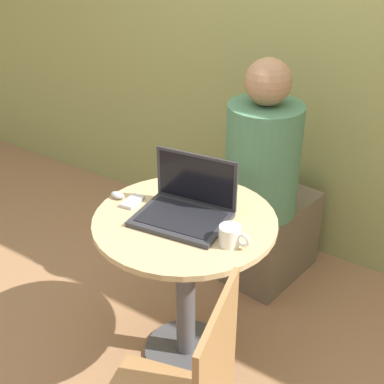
% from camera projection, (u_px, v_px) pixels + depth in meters
% --- Properties ---
extents(ground_plane, '(12.00, 12.00, 0.00)m').
position_uv_depth(ground_plane, '(186.00, 351.00, 2.52)').
color(ground_plane, '#9E704C').
extents(back_wall, '(7.00, 0.05, 2.60)m').
position_uv_depth(back_wall, '(312.00, 26.00, 2.71)').
color(back_wall, '#939956').
rests_on(back_wall, ground_plane).
extents(round_table, '(0.75, 0.75, 0.74)m').
position_uv_depth(round_table, '(185.00, 257.00, 2.25)').
color(round_table, '#4C4C51').
rests_on(round_table, ground_plane).
extents(laptop, '(0.39, 0.32, 0.24)m').
position_uv_depth(laptop, '(186.00, 207.00, 2.15)').
color(laptop, '#2D2D33').
rests_on(laptop, round_table).
extents(cell_phone, '(0.07, 0.12, 0.02)m').
position_uv_depth(cell_phone, '(132.00, 202.00, 2.26)').
color(cell_phone, silver).
rests_on(cell_phone, round_table).
extents(computer_mouse, '(0.07, 0.04, 0.03)m').
position_uv_depth(computer_mouse, '(118.00, 195.00, 2.29)').
color(computer_mouse, '#B2B2B7').
rests_on(computer_mouse, round_table).
extents(coffee_cup, '(0.13, 0.08, 0.08)m').
position_uv_depth(coffee_cup, '(231.00, 236.00, 1.98)').
color(coffee_cup, white).
rests_on(coffee_cup, round_table).
extents(person_seated, '(0.41, 0.58, 1.25)m').
position_uv_depth(person_seated, '(266.00, 196.00, 2.76)').
color(person_seated, brown).
rests_on(person_seated, ground_plane).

